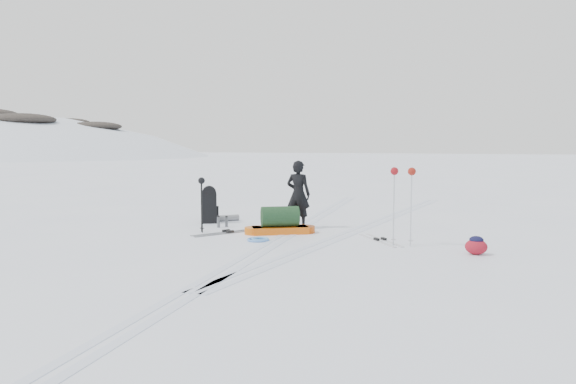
{
  "coord_description": "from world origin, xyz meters",
  "views": [
    {
      "loc": [
        4.1,
        -11.51,
        2.04
      ],
      "look_at": [
        -0.03,
        0.23,
        0.95
      ],
      "focal_mm": 35.0,
      "sensor_mm": 36.0,
      "label": 1
    }
  ],
  "objects_px": {
    "pulk_sled": "(280,223)",
    "ski_poles_black": "(202,187)",
    "expedition_rucksack": "(212,206)",
    "skier": "(298,194)"
  },
  "relations": [
    {
      "from": "pulk_sled",
      "to": "expedition_rucksack",
      "type": "height_order",
      "value": "expedition_rucksack"
    },
    {
      "from": "expedition_rucksack",
      "to": "pulk_sled",
      "type": "bearing_deg",
      "value": -52.1
    },
    {
      "from": "pulk_sled",
      "to": "expedition_rucksack",
      "type": "bearing_deg",
      "value": 126.19
    },
    {
      "from": "pulk_sled",
      "to": "ski_poles_black",
      "type": "distance_m",
      "value": 1.96
    },
    {
      "from": "pulk_sled",
      "to": "ski_poles_black",
      "type": "xyz_separation_m",
      "value": [
        -1.74,
        -0.44,
        0.8
      ]
    },
    {
      "from": "expedition_rucksack",
      "to": "skier",
      "type": "bearing_deg",
      "value": -30.0
    },
    {
      "from": "pulk_sled",
      "to": "expedition_rucksack",
      "type": "distance_m",
      "value": 2.46
    },
    {
      "from": "skier",
      "to": "expedition_rucksack",
      "type": "xyz_separation_m",
      "value": [
        -2.36,
        0.1,
        -0.37
      ]
    },
    {
      "from": "skier",
      "to": "pulk_sled",
      "type": "bearing_deg",
      "value": 86.28
    },
    {
      "from": "expedition_rucksack",
      "to": "ski_poles_black",
      "type": "bearing_deg",
      "value": -98.95
    }
  ]
}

